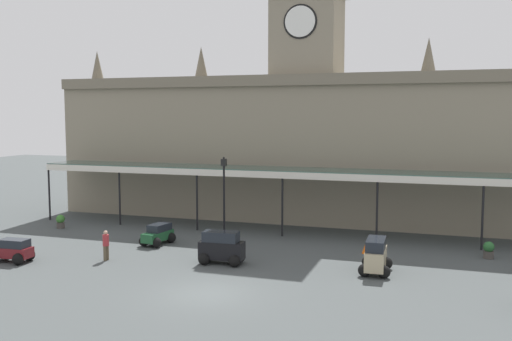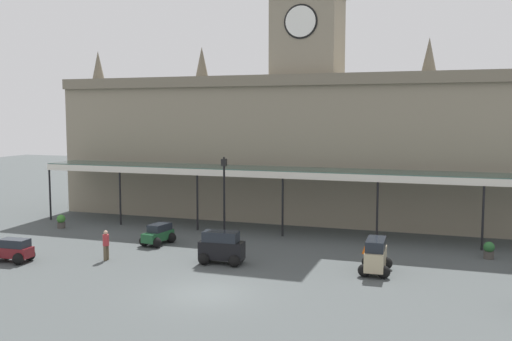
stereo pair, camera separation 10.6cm
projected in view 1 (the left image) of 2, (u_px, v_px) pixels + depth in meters
The scene contains 12 objects.
ground_plane at pixel (206, 293), 25.25m from camera, with size 140.00×140.00×0.00m, color #434849.
station_building at pixel (307, 141), 43.20m from camera, with size 39.08×6.90×17.95m.
entrance_canopy at pixel (288, 171), 38.01m from camera, with size 37.02×3.26×4.36m.
car_beige_van at pixel (376, 257), 28.47m from camera, with size 1.63×2.42×1.77m.
car_green_estate at pixel (158, 235), 34.78m from camera, with size 1.75×2.36×1.27m.
car_black_van at pixel (222, 249), 30.23m from camera, with size 2.45×1.69×1.77m.
car_maroon_estate at pixel (12, 252), 30.64m from camera, with size 2.30×1.63×1.27m.
pedestrian_crossing_forecourt at pixel (106, 244), 30.92m from camera, with size 0.34×0.39×1.67m.
victorian_lamppost at pixel (224, 191), 34.47m from camera, with size 0.30×0.30×5.46m.
traffic_cone at pixel (365, 248), 32.51m from camera, with size 0.40×0.40×0.59m, color orange.
planter_near_kerb at pixel (61, 221), 39.78m from camera, with size 0.60×0.60×0.96m.
planter_forecourt_centre at pixel (489, 250), 31.38m from camera, with size 0.60×0.60×0.96m.
Camera 1 is at (9.82, -22.64, 8.00)m, focal length 39.43 mm.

